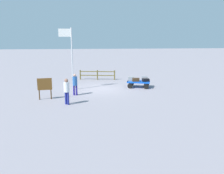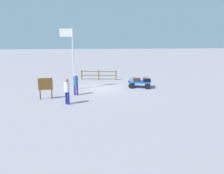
# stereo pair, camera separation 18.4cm
# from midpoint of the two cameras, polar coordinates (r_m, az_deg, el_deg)

# --- Properties ---
(ground_plane) EXTENTS (120.00, 120.00, 0.00)m
(ground_plane) POSITION_cam_midpoint_polar(r_m,az_deg,el_deg) (19.98, -2.23, -0.41)
(ground_plane) COLOR gray
(luggage_cart) EXTENTS (2.15, 1.70, 0.54)m
(luggage_cart) POSITION_cam_midpoint_polar(r_m,az_deg,el_deg) (20.53, 6.90, 1.04)
(luggage_cart) COLOR blue
(luggage_cart) RESTS_ON ground
(suitcase_dark) EXTENTS (0.58, 0.42, 0.40)m
(suitcase_dark) POSITION_cam_midpoint_polar(r_m,az_deg,el_deg) (20.74, 8.43, 2.04)
(suitcase_dark) COLOR gray
(suitcase_dark) RESTS_ON luggage_cart
(suitcase_maroon) EXTENTS (0.61, 0.44, 0.25)m
(suitcase_maroon) POSITION_cam_midpoint_polar(r_m,az_deg,el_deg) (20.40, 8.69, 1.65)
(suitcase_maroon) COLOR black
(suitcase_maroon) RESTS_ON luggage_cart
(suitcase_grey) EXTENTS (0.55, 0.38, 0.37)m
(suitcase_grey) POSITION_cam_midpoint_polar(r_m,az_deg,el_deg) (20.53, 5.18, 1.98)
(suitcase_grey) COLOR gray
(suitcase_grey) RESTS_ON luggage_cart
(suitcase_navy) EXTENTS (0.62, 0.35, 0.29)m
(suitcase_navy) POSITION_cam_midpoint_polar(r_m,az_deg,el_deg) (20.35, 6.28, 1.75)
(suitcase_navy) COLOR #412B17
(suitcase_navy) RESTS_ON luggage_cart
(worker_lead) EXTENTS (0.42, 0.42, 1.63)m
(worker_lead) POSITION_cam_midpoint_polar(r_m,az_deg,el_deg) (17.82, -8.49, 1.01)
(worker_lead) COLOR navy
(worker_lead) RESTS_ON ground
(worker_trailing) EXTENTS (0.52, 0.52, 1.72)m
(worker_trailing) POSITION_cam_midpoint_polar(r_m,az_deg,el_deg) (15.49, -10.51, -0.49)
(worker_trailing) COLOR navy
(worker_trailing) RESTS_ON ground
(flagpole) EXTENTS (1.06, 0.10, 5.04)m
(flagpole) POSITION_cam_midpoint_polar(r_m,az_deg,el_deg) (19.44, -9.57, 8.24)
(flagpole) COLOR silver
(flagpole) RESTS_ON ground
(signboard) EXTENTS (0.99, 0.19, 1.52)m
(signboard) POSITION_cam_midpoint_polar(r_m,az_deg,el_deg) (17.12, -15.52, 0.35)
(signboard) COLOR #4C3319
(signboard) RESTS_ON ground
(wooden_fence) EXTENTS (3.59, 0.64, 0.98)m
(wooden_fence) POSITION_cam_midpoint_polar(r_m,az_deg,el_deg) (24.00, -3.02, 3.13)
(wooden_fence) COLOR brown
(wooden_fence) RESTS_ON ground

